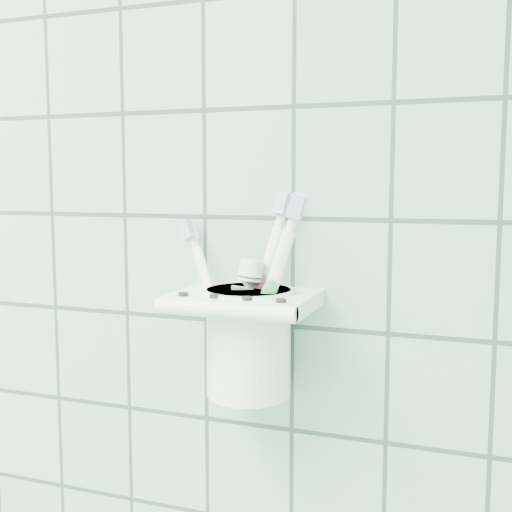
{
  "coord_description": "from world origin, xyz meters",
  "views": [
    {
      "loc": [
        0.87,
        0.58,
        1.4
      ],
      "look_at": [
        0.68,
        1.1,
        1.33
      ],
      "focal_mm": 45.0,
      "sensor_mm": 36.0,
      "label": 1
    }
  ],
  "objects": [
    {
      "name": "toothbrush_orange",
      "position": [
        0.65,
        1.14,
        1.3
      ],
      "size": [
        0.06,
        0.02,
        0.2
      ],
      "rotation": [
        -0.02,
        0.31,
        0.08
      ],
      "color": "white",
      "rests_on": "cup"
    },
    {
      "name": "toothbrush_blue",
      "position": [
        0.64,
        1.14,
        1.3
      ],
      "size": [
        0.05,
        0.06,
        0.2
      ],
      "rotation": [
        -0.29,
        0.13,
        -0.27
      ],
      "color": "white",
      "rests_on": "cup"
    },
    {
      "name": "toothbrush_pink",
      "position": [
        0.65,
        1.13,
        1.29
      ],
      "size": [
        0.08,
        0.06,
        0.18
      ],
      "rotation": [
        -0.19,
        -0.53,
        -0.23
      ],
      "color": "white",
      "rests_on": "cup"
    },
    {
      "name": "toothpaste_tube",
      "position": [
        0.64,
        1.15,
        1.27
      ],
      "size": [
        0.05,
        0.04,
        0.13
      ],
      "rotation": [
        -0.03,
        0.15,
        0.43
      ],
      "color": "silver",
      "rests_on": "cup"
    },
    {
      "name": "cup",
      "position": [
        0.65,
        1.16,
        1.25
      ],
      "size": [
        0.09,
        0.09,
        0.11
      ],
      "color": "white",
      "rests_on": "holder_bracket"
    },
    {
      "name": "holder_bracket",
      "position": [
        0.65,
        1.15,
        1.28
      ],
      "size": [
        0.13,
        0.11,
        0.04
      ],
      "color": "white",
      "rests_on": "wall_back"
    }
  ]
}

